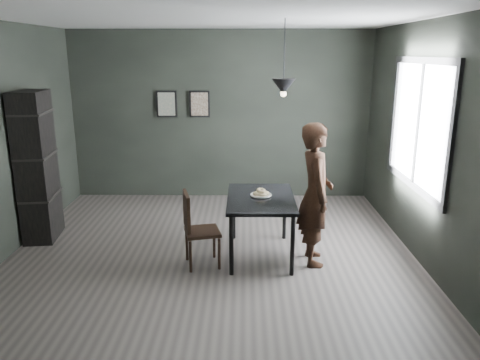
{
  "coord_description": "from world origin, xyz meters",
  "views": [
    {
      "loc": [
        0.41,
        -5.36,
        2.43
      ],
      "look_at": [
        0.35,
        0.05,
        0.95
      ],
      "focal_mm": 35.0,
      "sensor_mm": 36.0,
      "label": 1
    }
  ],
  "objects_px": {
    "white_plate": "(261,195)",
    "woman": "(315,194)",
    "cafe_table": "(261,203)",
    "pendant_lamp": "(284,87)",
    "wood_chair": "(195,225)",
    "shelf_unit": "(37,167)"
  },
  "relations": [
    {
      "from": "white_plate",
      "to": "woman",
      "type": "height_order",
      "value": "woman"
    },
    {
      "from": "cafe_table",
      "to": "pendant_lamp",
      "type": "relative_size",
      "value": 1.39
    },
    {
      "from": "pendant_lamp",
      "to": "wood_chair",
      "type": "bearing_deg",
      "value": -158.47
    },
    {
      "from": "wood_chair",
      "to": "pendant_lamp",
      "type": "bearing_deg",
      "value": 7.66
    },
    {
      "from": "woman",
      "to": "shelf_unit",
      "type": "relative_size",
      "value": 0.85
    },
    {
      "from": "woman",
      "to": "pendant_lamp",
      "type": "bearing_deg",
      "value": 53.42
    },
    {
      "from": "wood_chair",
      "to": "shelf_unit",
      "type": "relative_size",
      "value": 0.45
    },
    {
      "from": "white_plate",
      "to": "wood_chair",
      "type": "bearing_deg",
      "value": -155.48
    },
    {
      "from": "wood_chair",
      "to": "shelf_unit",
      "type": "bearing_deg",
      "value": 144.48
    },
    {
      "from": "cafe_table",
      "to": "white_plate",
      "type": "height_order",
      "value": "white_plate"
    },
    {
      "from": "shelf_unit",
      "to": "pendant_lamp",
      "type": "xyz_separation_m",
      "value": [
        3.17,
        -0.46,
        1.07
      ]
    },
    {
      "from": "white_plate",
      "to": "pendant_lamp",
      "type": "xyz_separation_m",
      "value": [
        0.25,
        0.05,
        1.29
      ]
    },
    {
      "from": "wood_chair",
      "to": "pendant_lamp",
      "type": "height_order",
      "value": "pendant_lamp"
    },
    {
      "from": "white_plate",
      "to": "shelf_unit",
      "type": "distance_m",
      "value": 2.98
    },
    {
      "from": "woman",
      "to": "shelf_unit",
      "type": "bearing_deg",
      "value": 77.14
    },
    {
      "from": "woman",
      "to": "pendant_lamp",
      "type": "distance_m",
      "value": 1.3
    },
    {
      "from": "woman",
      "to": "shelf_unit",
      "type": "xyz_separation_m",
      "value": [
        -3.55,
        0.72,
        0.14
      ]
    },
    {
      "from": "wood_chair",
      "to": "shelf_unit",
      "type": "distance_m",
      "value": 2.37
    },
    {
      "from": "white_plate",
      "to": "cafe_table",
      "type": "bearing_deg",
      "value": -95.31
    },
    {
      "from": "white_plate",
      "to": "woman",
      "type": "xyz_separation_m",
      "value": [
        0.62,
        -0.22,
        0.08
      ]
    },
    {
      "from": "cafe_table",
      "to": "shelf_unit",
      "type": "distance_m",
      "value": 2.99
    },
    {
      "from": "cafe_table",
      "to": "shelf_unit",
      "type": "xyz_separation_m",
      "value": [
        -2.92,
        0.56,
        0.31
      ]
    }
  ]
}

